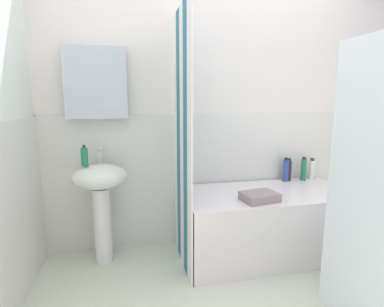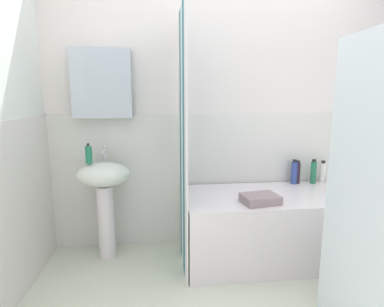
{
  "view_description": "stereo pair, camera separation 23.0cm",
  "coord_description": "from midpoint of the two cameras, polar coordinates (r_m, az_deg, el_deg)",
  "views": [
    {
      "loc": [
        -0.83,
        -1.38,
        1.33
      ],
      "look_at": [
        -0.34,
        0.83,
        0.92
      ],
      "focal_mm": 28.13,
      "sensor_mm": 36.0,
      "label": 1
    },
    {
      "loc": [
        -0.6,
        -1.42,
        1.33
      ],
      "look_at": [
        -0.34,
        0.83,
        0.92
      ],
      "focal_mm": 28.13,
      "sensor_mm": 36.0,
      "label": 2
    }
  ],
  "objects": [
    {
      "name": "shampoo_bottle",
      "position": [
        2.99,
        21.46,
        -3.41
      ],
      "size": [
        0.05,
        0.05,
        0.22
      ],
      "color": "#312030",
      "rests_on": "bathtub"
    },
    {
      "name": "lotion_bottle",
      "position": [
        2.96,
        20.93,
        -3.39
      ],
      "size": [
        0.05,
        0.05,
        0.23
      ],
      "color": "#354997",
      "rests_on": "bathtub"
    },
    {
      "name": "body_wash_bottle",
      "position": [
        3.12,
        25.5,
        -3.22
      ],
      "size": [
        0.05,
        0.05,
        0.21
      ],
      "color": "white",
      "rests_on": "bathtub"
    },
    {
      "name": "sink",
      "position": [
        2.56,
        -13.83,
        -6.49
      ],
      "size": [
        0.44,
        0.34,
        0.83
      ],
      "color": "silver",
      "rests_on": "ground_plane"
    },
    {
      "name": "bathtub",
      "position": [
        2.71,
        16.9,
        -13.06
      ],
      "size": [
        1.43,
        0.7,
        0.56
      ],
      "primitive_type": "cube",
      "color": "white",
      "rests_on": "ground_plane"
    },
    {
      "name": "faucet",
      "position": [
        2.58,
        -13.87,
        0.04
      ],
      "size": [
        0.03,
        0.12,
        0.12
      ],
      "color": "silver",
      "rests_on": "sink"
    },
    {
      "name": "wall_back_tiled",
      "position": [
        2.75,
        7.22,
        6.16
      ],
      "size": [
        3.6,
        0.18,
        2.4
      ],
      "color": "silver",
      "rests_on": "ground_plane"
    },
    {
      "name": "soap_dispenser",
      "position": [
        2.48,
        -16.53,
        -0.2
      ],
      "size": [
        0.05,
        0.05,
        0.16
      ],
      "color": "#207351",
      "rests_on": "sink"
    },
    {
      "name": "conditioner_bottle",
      "position": [
        3.05,
        24.08,
        -3.25
      ],
      "size": [
        0.05,
        0.05,
        0.23
      ],
      "color": "#26764D",
      "rests_on": "bathtub"
    },
    {
      "name": "shower_curtain",
      "position": [
        2.32,
        1.07,
        2.03
      ],
      "size": [
        0.01,
        0.7,
        2.0
      ],
      "color": "white",
      "rests_on": "ground_plane"
    },
    {
      "name": "towel_folded",
      "position": [
        2.37,
        15.56,
        -8.33
      ],
      "size": [
        0.29,
        0.24,
        0.07
      ],
      "primitive_type": "cube",
      "rotation": [
        0.0,
        0.0,
        0.16
      ],
      "color": "gray",
      "rests_on": "bathtub"
    }
  ]
}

